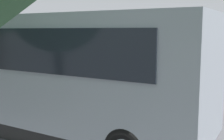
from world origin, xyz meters
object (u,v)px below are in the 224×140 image
Objects in this scene: spectator_centre at (76,76)px; traffic_cone at (156,80)px; stunt_motorcycle at (125,64)px; spectator_left at (105,78)px; spectator_far_left at (133,83)px; spectator_right at (51,75)px; parked_motorcycle_silver at (42,90)px; tour_bus at (40,73)px.

traffic_cone is at bearing -108.38° from spectator_centre.
spectator_left is at bearing 106.47° from stunt_motorcycle.
spectator_centre is at bearing 71.62° from traffic_cone.
spectator_far_left is 5.30m from stunt_motorcycle.
spectator_right is 0.85× the size of parked_motorcycle_silver.
spectator_right reaches higher than parked_motorcycle_silver.
traffic_cone is (0.84, -4.88, -0.67)m from spectator_far_left.
spectator_right is (2.43, 0.24, -0.01)m from spectator_left.
stunt_motorcycle is at bearing 7.77° from traffic_cone.
tour_bus reaches higher than stunt_motorcycle.
spectator_centre is 1.19m from spectator_right.
stunt_motorcycle is at bearing -88.86° from spectator_centre.
tour_bus is at bearing 131.29° from parked_motorcycle_silver.
spectator_far_left reaches higher than parked_motorcycle_silver.
parked_motorcycle_silver is (1.19, 0.70, -0.56)m from spectator_centre.
spectator_centre is at bearing -172.60° from spectator_right.
spectator_centre reaches higher than spectator_far_left.
spectator_left is 1.25m from spectator_centre.
tour_bus is at bearing 106.68° from spectator_centre.
traffic_cone is at bearing -172.23° from stunt_motorcycle.
spectator_far_left is 0.94× the size of spectator_left.
spectator_right is 0.78m from parked_motorcycle_silver.
tour_bus is at bearing 125.44° from spectator_right.
spectator_left reaches higher than spectator_far_left.
parked_motorcycle_silver is (2.44, 0.79, -0.57)m from spectator_left.
traffic_cone is (-2.79, -5.02, -0.74)m from spectator_right.
spectator_centre is (0.93, -3.12, -0.60)m from tour_bus.
spectator_right is 4.90m from stunt_motorcycle.
spectator_right is at bearing 5.73° from spectator_left.
tour_bus reaches higher than spectator_right.
spectator_centre is at bearing 91.14° from stunt_motorcycle.
spectator_right is (1.18, 0.15, -0.00)m from spectator_centre.
spectator_left is 0.86× the size of parked_motorcycle_silver.
parked_motorcycle_silver is at bearing 78.35° from stunt_motorcycle.
parked_motorcycle_silver is at bearing 17.92° from spectator_left.
spectator_centre is at bearing 4.14° from spectator_left.
traffic_cone is (-2.81, -5.56, -0.18)m from parked_motorcycle_silver.
spectator_left is (1.21, -0.10, 0.07)m from spectator_far_left.
spectator_right is at bearing 60.90° from traffic_cone.
parked_motorcycle_silver is 1.07× the size of stunt_motorcycle.
spectator_right is 2.78× the size of traffic_cone.
parked_motorcycle_silver is (0.01, 0.55, -0.56)m from spectator_right.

